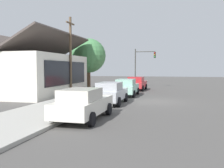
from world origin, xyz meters
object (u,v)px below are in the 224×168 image
(car_ivory, at_px, (83,104))
(car_seafoam, at_px, (126,87))
(shade_tree, at_px, (89,56))
(utility_pole_wooden, at_px, (71,54))
(traffic_light_main, at_px, (143,62))
(car_cherry, at_px, (136,83))
(car_silver, at_px, (111,93))
(fire_hydrant_red, at_px, (91,97))

(car_ivory, distance_m, car_seafoam, 11.29)
(shade_tree, bearing_deg, car_seafoam, -138.25)
(car_ivory, xyz_separation_m, car_seafoam, (11.29, -0.07, -0.00))
(utility_pole_wooden, bearing_deg, traffic_light_main, -26.95)
(car_cherry, bearing_deg, traffic_light_main, -1.39)
(car_silver, relative_size, car_cherry, 1.03)
(car_cherry, bearing_deg, car_ivory, -179.05)
(car_cherry, height_order, shade_tree, shade_tree)
(car_silver, distance_m, car_cherry, 11.74)
(fire_hydrant_red, bearing_deg, shade_tree, 20.11)
(car_seafoam, xyz_separation_m, utility_pole_wooden, (-0.39, 5.43, 3.11))
(utility_pole_wooden, bearing_deg, car_ivory, -153.81)
(shade_tree, xyz_separation_m, fire_hydrant_red, (-12.87, -4.71, -3.65))
(traffic_light_main, xyz_separation_m, fire_hydrant_red, (-16.73, 1.66, -2.99))
(car_seafoam, bearing_deg, fire_hydrant_red, 165.29)
(car_ivory, height_order, fire_hydrant_red, car_ivory)
(car_ivory, relative_size, car_silver, 1.03)
(car_silver, height_order, car_cherry, same)
(traffic_light_main, distance_m, utility_pole_wooden, 12.49)
(car_seafoam, height_order, shade_tree, shade_tree)
(car_ivory, height_order, car_cherry, same)
(shade_tree, bearing_deg, car_silver, -154.09)
(car_silver, xyz_separation_m, traffic_light_main, (16.25, -0.35, 2.68))
(car_silver, height_order, car_seafoam, same)
(car_seafoam, height_order, traffic_light_main, traffic_light_main)
(car_cherry, xyz_separation_m, fire_hydrant_red, (-12.21, 1.45, -0.32))
(traffic_light_main, bearing_deg, fire_hydrant_red, 174.33)
(car_cherry, relative_size, shade_tree, 0.70)
(car_cherry, xyz_separation_m, shade_tree, (0.66, 6.16, 3.33))
(car_ivory, bearing_deg, shade_tree, 18.90)
(car_ivory, distance_m, traffic_light_main, 22.19)
(shade_tree, height_order, utility_pole_wooden, utility_pole_wooden)
(car_seafoam, xyz_separation_m, car_cherry, (6.22, -0.02, -0.00))
(car_seafoam, relative_size, car_cherry, 1.07)
(utility_pole_wooden, bearing_deg, fire_hydrant_red, -144.44)
(car_silver, xyz_separation_m, car_seafoam, (5.51, -0.12, 0.00))
(car_seafoam, height_order, utility_pole_wooden, utility_pole_wooden)
(car_ivory, xyz_separation_m, fire_hydrant_red, (5.30, 1.36, -0.32))
(car_silver, relative_size, shade_tree, 0.72)
(shade_tree, distance_m, utility_pole_wooden, 7.32)
(fire_hydrant_red, bearing_deg, traffic_light_main, -5.67)
(car_seafoam, relative_size, utility_pole_wooden, 0.63)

